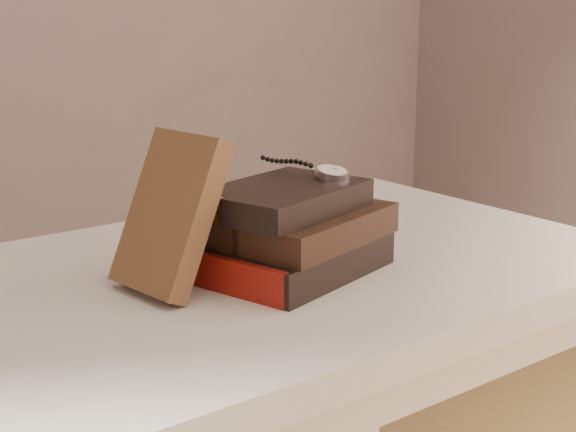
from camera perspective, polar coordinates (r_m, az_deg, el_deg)
table at (r=1.11m, az=-2.65°, el=-7.99°), size 1.00×0.60×0.75m
book_stack at (r=1.04m, az=0.49°, el=-1.09°), size 0.26×0.21×0.11m
journal at (r=0.98m, az=-7.98°, el=0.16°), size 0.12×0.13×0.18m
pocket_watch at (r=1.07m, az=2.64°, el=3.06°), size 0.06×0.15×0.02m
eyeglasses at (r=1.02m, az=-5.66°, el=-0.74°), size 0.12×0.13×0.05m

